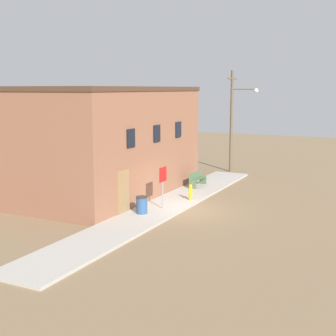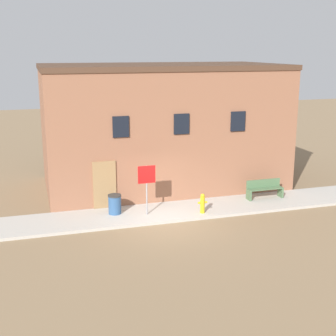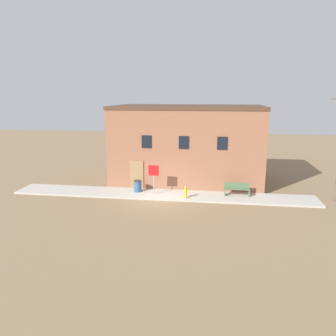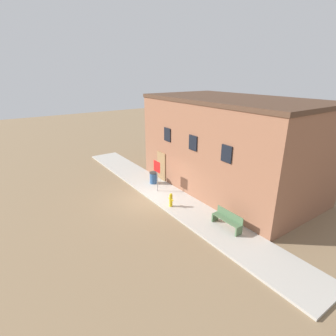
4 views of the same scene
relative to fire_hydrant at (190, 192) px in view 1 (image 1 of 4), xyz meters
name	(u,v)px [view 1 (image 1 of 4)]	position (x,y,z in m)	size (l,w,h in m)	color
ground_plane	(185,210)	(-1.72, -0.49, -0.54)	(80.00, 80.00, 0.00)	#846B4C
sidewalk	(164,207)	(-1.72, 0.69, -0.48)	(21.15, 2.36, 0.12)	#B2ADA3
brick_building	(108,141)	(-0.35, 4.99, 2.52)	(11.67, 6.37, 6.12)	#8E5B42
fire_hydrant	(190,192)	(0.00, 0.00, 0.00)	(0.40, 0.19, 0.84)	gold
stop_sign	(163,179)	(-2.28, 0.49, 1.05)	(0.74, 0.06, 2.09)	gray
bench	(197,179)	(3.46, 1.08, 0.02)	(1.70, 0.44, 0.86)	#4C6B47
trash_bin	(142,205)	(-3.55, 0.98, -0.01)	(0.56, 0.56, 0.82)	#2D517F
utility_pole	(234,116)	(9.93, 0.98, 3.50)	(1.80, 2.02, 7.28)	brown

